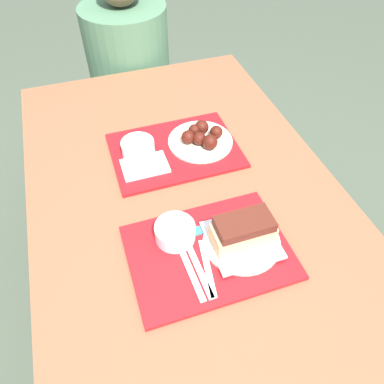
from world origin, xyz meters
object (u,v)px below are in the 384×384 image
at_px(tray_far, 175,150).
at_px(person_seated_across, 127,50).
at_px(wings_plate_far, 201,137).
at_px(tray_near, 209,252).
at_px(bowl_coleslaw_far, 138,147).
at_px(bowl_coleslaw_near, 175,231).
at_px(brisket_sandwich_plate, 243,234).

xyz_separation_m(tray_far, person_seated_across, (-0.00, 0.79, -0.02)).
xyz_separation_m(tray_far, wings_plate_far, (0.10, 0.01, 0.03)).
relative_size(tray_near, wings_plate_far, 1.90).
xyz_separation_m(tray_near, person_seated_across, (0.03, 1.22, -0.02)).
xyz_separation_m(tray_far, bowl_coleslaw_far, (-0.12, 0.02, 0.03)).
bearing_deg(bowl_coleslaw_near, wings_plate_far, 60.55).
bearing_deg(person_seated_across, bowl_coleslaw_far, -98.81).
relative_size(bowl_coleslaw_near, wings_plate_far, 0.49).
relative_size(bowl_coleslaw_near, person_seated_across, 0.17).
height_order(bowl_coleslaw_far, person_seated_across, person_seated_across).
relative_size(tray_far, bowl_coleslaw_far, 3.86).
distance_m(bowl_coleslaw_far, wings_plate_far, 0.22).
relative_size(tray_near, person_seated_across, 0.65).
bearing_deg(tray_far, wings_plate_far, 3.63).
distance_m(tray_far, bowl_coleslaw_far, 0.13).
height_order(tray_near, bowl_coleslaw_far, bowl_coleslaw_far).
bearing_deg(person_seated_across, tray_far, -89.91).
xyz_separation_m(bowl_coleslaw_far, wings_plate_far, (0.22, -0.01, -0.01)).
height_order(tray_far, wings_plate_far, wings_plate_far).
bearing_deg(brisket_sandwich_plate, wings_plate_far, 85.00).
relative_size(tray_far, brisket_sandwich_plate, 2.02).
bearing_deg(tray_far, person_seated_across, 90.09).
distance_m(tray_near, bowl_coleslaw_far, 0.45).
height_order(tray_near, person_seated_across, person_seated_across).
relative_size(brisket_sandwich_plate, wings_plate_far, 0.94).
xyz_separation_m(tray_far, bowl_coleslaw_near, (-0.10, -0.35, 0.03)).
height_order(tray_far, brisket_sandwich_plate, brisket_sandwich_plate).
bearing_deg(tray_near, brisket_sandwich_plate, -1.47).
height_order(bowl_coleslaw_near, person_seated_across, person_seated_across).
bearing_deg(tray_near, bowl_coleslaw_far, 101.38).
relative_size(bowl_coleslaw_far, wings_plate_far, 0.49).
bearing_deg(bowl_coleslaw_near, bowl_coleslaw_far, 92.58).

